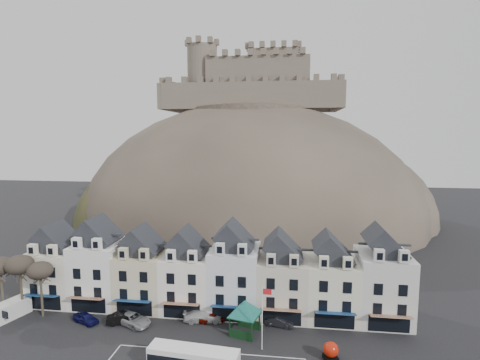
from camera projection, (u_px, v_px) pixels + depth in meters
name	position (u px, v px, depth m)	size (l,w,h in m)	color
townhouse_terrace	(213.00, 273.00, 54.08)	(54.40, 9.35, 11.80)	white
castle_hill	(254.00, 223.00, 106.71)	(100.00, 76.00, 68.00)	#3B342D
castle	(254.00, 82.00, 108.72)	(50.20, 22.20, 22.00)	#685C4F
tree_left_far	(0.00, 267.00, 52.23)	(3.61, 3.61, 8.24)	#3A3325
tree_left_mid	(20.00, 265.00, 51.80)	(3.78, 3.78, 8.64)	#3A3325
tree_left_near	(40.00, 271.00, 51.50)	(3.43, 3.43, 7.84)	#3A3325
bus	(193.00, 359.00, 39.74)	(9.96, 3.17, 2.76)	#262628
bus_shelter	(245.00, 308.00, 47.24)	(6.87, 6.87, 4.51)	black
red_buoy	(331.00, 351.00, 42.00)	(1.79, 1.79, 2.15)	black
flagpole	(263.00, 314.00, 43.62)	(1.13, 0.16, 7.79)	silver
white_van	(10.00, 310.00, 51.74)	(3.52, 5.41, 2.28)	silver
car_navy	(86.00, 318.00, 50.35)	(1.58, 3.93, 1.34)	#0C0E40
car_black	(124.00, 318.00, 50.20)	(1.58, 4.54, 1.50)	black
car_silver	(132.00, 319.00, 49.89)	(2.49, 5.33, 1.50)	#919398
car_white	(203.00, 316.00, 50.80)	(2.17, 5.33, 1.55)	silver
car_maroon	(212.00, 317.00, 50.66)	(1.49, 3.72, 1.27)	#5A0D05
car_charcoal	(279.00, 321.00, 49.51)	(1.35, 3.86, 1.27)	black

